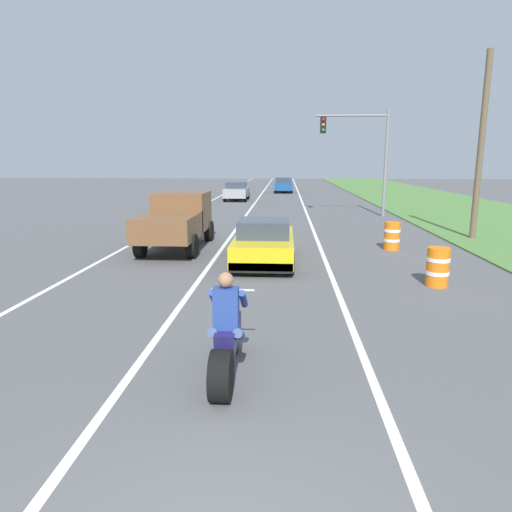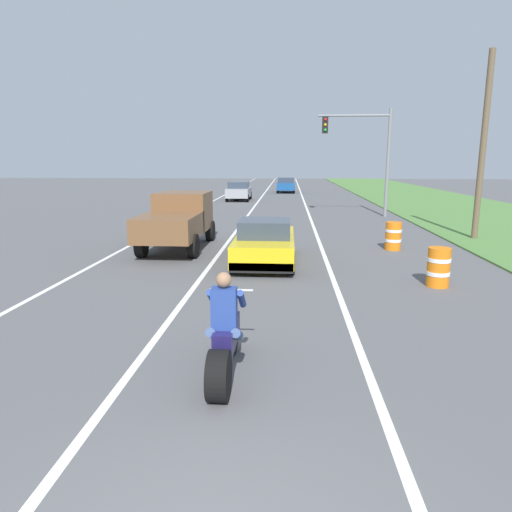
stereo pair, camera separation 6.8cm
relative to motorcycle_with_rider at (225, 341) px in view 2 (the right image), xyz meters
The scene contains 12 objects.
lane_stripe_left_solid 17.28m from the motorcycle_with_rider, 107.06° to the left, with size 0.14×120.00×0.01m, color white.
lane_stripe_right_solid 16.66m from the motorcycle_with_rider, 82.64° to the left, with size 0.14×120.00×0.01m, color white.
lane_stripe_centre_dashed 16.59m from the motorcycle_with_rider, 95.07° to the left, with size 0.14×120.00×0.01m, color white.
motorcycle_with_rider is the anchor object (origin of this frame).
sports_car_yellow 7.94m from the motorcycle_with_rider, 88.71° to the left, with size 1.84×4.30×1.37m.
pickup_truck_left_lane_brown 10.50m from the motorcycle_with_rider, 107.07° to the left, with size 2.02×4.80×1.98m.
traffic_light_mast_near 21.43m from the motorcycle_with_rider, 75.66° to the left, with size 4.06×0.34×6.00m.
utility_pole_roadside 15.63m from the motorcycle_with_rider, 56.47° to the left, with size 0.24×0.24×7.29m, color brown.
construction_barrel_nearest 7.19m from the motorcycle_with_rider, 48.94° to the left, with size 0.58×0.58×1.00m.
construction_barrel_mid 11.33m from the motorcycle_with_rider, 65.66° to the left, with size 0.58×0.58×1.00m.
distant_car_far_ahead 30.85m from the motorcycle_with_rider, 95.73° to the left, with size 1.80×4.00×1.50m.
distant_car_further_ahead 40.35m from the motorcycle_with_rider, 89.10° to the left, with size 1.80×4.00×1.50m.
Camera 2 is at (0.56, -2.68, 3.15)m, focal length 32.08 mm.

